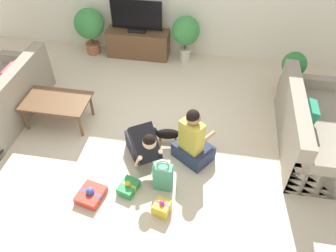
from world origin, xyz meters
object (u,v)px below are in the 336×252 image
(tv_console, at_px, (138,43))
(gift_box_c, at_px, (129,187))
(tv, at_px, (137,18))
(sofa_right, at_px, (309,130))
(gift_bag_a, at_px, (163,177))
(coffee_table, at_px, (56,102))
(gift_box_b, at_px, (91,194))
(gift_box_a, at_px, (162,208))
(sofa_left, at_px, (4,101))
(person_kneeling, at_px, (143,144))
(potted_plant_back_right, at_px, (186,32))
(person_sitting, at_px, (193,142))
(dog, at_px, (164,134))
(potted_plant_back_left, at_px, (89,26))
(potted_plant_corner_right, at_px, (292,70))

(tv_console, distance_m, gift_box_c, 3.44)
(tv, bearing_deg, sofa_right, -33.76)
(gift_box_c, height_order, gift_bag_a, gift_bag_a)
(sofa_right, distance_m, gift_box_c, 2.77)
(coffee_table, distance_m, tv_console, 2.37)
(gift_box_b, height_order, gift_box_c, gift_box_b)
(gift_box_b, bearing_deg, gift_box_a, -3.45)
(sofa_left, relative_size, person_kneeling, 2.40)
(potted_plant_back_right, distance_m, person_sitting, 2.66)
(dog, bearing_deg, potted_plant_back_left, -149.27)
(sofa_right, distance_m, person_kneeling, 2.47)
(potted_plant_back_left, height_order, potted_plant_corner_right, potted_plant_back_left)
(person_sitting, bearing_deg, gift_box_b, 71.90)
(potted_plant_corner_right, bearing_deg, potted_plant_back_left, 170.13)
(sofa_right, relative_size, potted_plant_corner_right, 2.54)
(gift_bag_a, bearing_deg, dog, 99.04)
(person_sitting, bearing_deg, tv, -26.33)
(tv_console, distance_m, person_sitting, 3.02)
(gift_box_b, relative_size, gift_box_c, 1.23)
(tv_console, height_order, person_sitting, person_sitting)
(gift_box_a, bearing_deg, sofa_right, 38.67)
(potted_plant_back_left, distance_m, person_kneeling, 3.28)
(person_sitting, distance_m, gift_box_a, 1.04)
(tv_console, xyz_separation_m, dog, (0.99, -2.44, -0.07))
(tv, relative_size, gift_box_b, 2.50)
(potted_plant_back_left, relative_size, person_kneeling, 1.16)
(potted_plant_back_left, height_order, person_sitting, potted_plant_back_left)
(sofa_right, xyz_separation_m, gift_bag_a, (-1.99, -1.17, -0.08))
(person_kneeling, xyz_separation_m, gift_box_b, (-0.54, -0.74, -0.28))
(gift_box_b, bearing_deg, gift_bag_a, 19.56)
(person_kneeling, relative_size, gift_box_b, 2.03)
(tv, relative_size, potted_plant_back_right, 1.07)
(tv, distance_m, person_kneeling, 2.96)
(sofa_right, relative_size, tv, 1.95)
(sofa_right, height_order, person_kneeling, sofa_right)
(sofa_right, relative_size, gift_box_c, 5.99)
(tv, bearing_deg, tv_console, 90.00)
(gift_box_c, bearing_deg, sofa_right, 27.96)
(person_kneeling, bearing_deg, tv, 72.11)
(potted_plant_corner_right, bearing_deg, dog, -139.20)
(coffee_table, distance_m, potted_plant_corner_right, 4.03)
(potted_plant_back_right, relative_size, gift_box_b, 2.33)
(potted_plant_corner_right, xyz_separation_m, gift_box_a, (-1.79, -2.89, -0.35))
(potted_plant_corner_right, bearing_deg, gift_box_b, -134.18)
(gift_box_c, bearing_deg, person_sitting, 43.00)
(person_sitting, bearing_deg, potted_plant_corner_right, -93.14)
(sofa_right, relative_size, potted_plant_back_left, 2.08)
(person_sitting, bearing_deg, gift_box_a, 110.12)
(coffee_table, bearing_deg, gift_box_a, -35.54)
(tv, height_order, potted_plant_back_right, tv)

